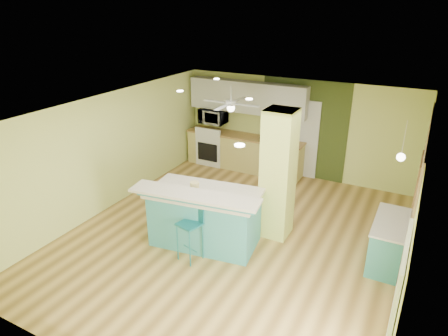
{
  "coord_description": "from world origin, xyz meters",
  "views": [
    {
      "loc": [
        2.93,
        -5.97,
        4.23
      ],
      "look_at": [
        -0.43,
        0.4,
        1.22
      ],
      "focal_mm": 32.0,
      "sensor_mm": 36.0,
      "label": 1
    }
  ],
  "objects_px": {
    "side_counter": "(388,242)",
    "peninsula": "(204,216)",
    "bar_stool": "(192,221)",
    "canister": "(195,187)",
    "fruit_bowl": "(265,139)"
  },
  "relations": [
    {
      "from": "side_counter",
      "to": "peninsula",
      "type": "bearing_deg",
      "value": -163.0
    },
    {
      "from": "bar_stool",
      "to": "side_counter",
      "type": "xyz_separation_m",
      "value": [
        3.04,
        1.45,
        -0.33
      ]
    },
    {
      "from": "bar_stool",
      "to": "canister",
      "type": "bearing_deg",
      "value": 129.37
    },
    {
      "from": "bar_stool",
      "to": "peninsula",
      "type": "bearing_deg",
      "value": 109.6
    },
    {
      "from": "bar_stool",
      "to": "side_counter",
      "type": "bearing_deg",
      "value": 38.83
    },
    {
      "from": "fruit_bowl",
      "to": "canister",
      "type": "relative_size",
      "value": 1.63
    },
    {
      "from": "bar_stool",
      "to": "side_counter",
      "type": "height_order",
      "value": "bar_stool"
    },
    {
      "from": "peninsula",
      "to": "bar_stool",
      "type": "relative_size",
      "value": 2.1
    },
    {
      "from": "peninsula",
      "to": "fruit_bowl",
      "type": "xyz_separation_m",
      "value": [
        -0.28,
        3.56,
        0.41
      ]
    },
    {
      "from": "bar_stool",
      "to": "canister",
      "type": "height_order",
      "value": "canister"
    },
    {
      "from": "bar_stool",
      "to": "fruit_bowl",
      "type": "bearing_deg",
      "value": 108.13
    },
    {
      "from": "fruit_bowl",
      "to": "canister",
      "type": "distance_m",
      "value": 3.6
    },
    {
      "from": "canister",
      "to": "fruit_bowl",
      "type": "bearing_deg",
      "value": 91.75
    },
    {
      "from": "peninsula",
      "to": "canister",
      "type": "height_order",
      "value": "canister"
    },
    {
      "from": "fruit_bowl",
      "to": "canister",
      "type": "xyz_separation_m",
      "value": [
        0.11,
        -3.6,
        0.18
      ]
    }
  ]
}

